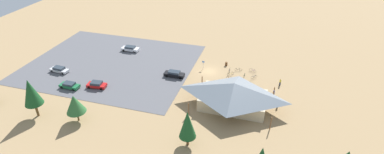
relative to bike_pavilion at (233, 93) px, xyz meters
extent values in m
plane|color=#9E7F56|center=(7.83, -12.23, -3.02)|extent=(160.00, 160.00, 0.00)
cube|color=#56565B|center=(32.56, -9.35, -3.00)|extent=(40.96, 32.63, 0.05)
cube|color=#C6B28E|center=(0.00, 0.00, -1.70)|extent=(12.95, 7.77, 2.64)
pyramid|color=slate|center=(0.00, 0.00, 0.98)|extent=(15.93, 10.75, 2.71)
cylinder|color=brown|center=(-7.74, -5.15, -1.70)|extent=(0.20, 0.20, 2.64)
cylinder|color=brown|center=(7.74, -5.15, -1.70)|extent=(0.20, 0.20, 2.64)
cylinder|color=brown|center=(-7.74, 5.15, -1.70)|extent=(0.20, 0.20, 2.64)
cylinder|color=brown|center=(7.74, 5.15, -1.70)|extent=(0.20, 0.20, 2.64)
cylinder|color=brown|center=(4.36, -16.35, -2.57)|extent=(0.60, 0.60, 0.90)
cylinder|color=#99999E|center=(9.53, -13.17, -1.92)|extent=(0.08, 0.08, 2.20)
cube|color=#1959B2|center=(9.53, -13.17, -1.12)|extent=(0.56, 0.04, 0.40)
cylinder|color=brown|center=(5.49, 13.14, -2.09)|extent=(0.46, 0.46, 1.86)
cone|color=#194C23|center=(5.49, 13.14, 1.41)|extent=(2.91, 2.91, 5.14)
cylinder|color=brown|center=(35.53, 13.73, -1.60)|extent=(0.46, 0.46, 2.84)
cone|color=#194C23|center=(35.53, 13.73, 2.46)|extent=(3.39, 3.39, 5.27)
cylinder|color=brown|center=(27.20, 12.77, -2.00)|extent=(0.31, 0.31, 2.05)
cone|color=#2D6633|center=(27.20, 12.77, 0.81)|extent=(3.57, 3.57, 3.57)
torus|color=black|center=(2.96, -11.54, -2.65)|extent=(0.61, 0.48, 0.74)
torus|color=black|center=(2.11, -12.20, -2.65)|extent=(0.61, 0.48, 0.74)
cylinder|color=yellow|center=(2.53, -11.87, -2.53)|extent=(0.81, 0.63, 0.04)
cylinder|color=yellow|center=(2.69, -11.75, -2.44)|extent=(0.04, 0.04, 0.43)
cube|color=black|center=(2.69, -11.75, -2.23)|extent=(0.21, 0.19, 0.05)
cylinder|color=yellow|center=(2.19, -12.13, -2.42)|extent=(0.04, 0.04, 0.47)
cylinder|color=black|center=(2.19, -12.13, -2.19)|extent=(0.32, 0.40, 0.03)
torus|color=black|center=(-3.37, -12.32, -2.65)|extent=(0.58, 0.54, 0.75)
torus|color=black|center=(-2.66, -11.65, -2.65)|extent=(0.58, 0.54, 0.75)
cylinder|color=#B7B7BC|center=(-3.02, -11.98, -2.52)|extent=(0.69, 0.64, 0.04)
cylinder|color=#B7B7BC|center=(-3.14, -12.10, -2.41)|extent=(0.04, 0.04, 0.48)
cube|color=black|center=(-3.14, -12.10, -2.17)|extent=(0.20, 0.19, 0.05)
cylinder|color=#B7B7BC|center=(-2.73, -11.72, -2.40)|extent=(0.04, 0.04, 0.49)
cylinder|color=black|center=(-2.73, -11.72, -2.16)|extent=(0.35, 0.37, 0.03)
torus|color=black|center=(0.21, -10.85, -2.66)|extent=(0.29, 0.69, 0.72)
torus|color=black|center=(0.57, -9.87, -2.66)|extent=(0.29, 0.69, 0.72)
cylinder|color=red|center=(0.39, -10.36, -2.54)|extent=(0.36, 0.91, 0.04)
cylinder|color=red|center=(0.32, -10.53, -2.43)|extent=(0.04, 0.04, 0.46)
cube|color=black|center=(0.32, -10.53, -2.20)|extent=(0.14, 0.22, 0.05)
cylinder|color=red|center=(0.53, -9.97, -2.43)|extent=(0.04, 0.04, 0.46)
cylinder|color=black|center=(0.53, -9.97, -2.20)|extent=(0.46, 0.20, 0.03)
torus|color=black|center=(1.77, -9.65, -2.65)|extent=(0.74, 0.19, 0.75)
torus|color=black|center=(2.80, -9.87, -2.65)|extent=(0.74, 0.19, 0.75)
cylinder|color=orange|center=(2.29, -9.76, -2.52)|extent=(0.95, 0.23, 0.04)
cylinder|color=orange|center=(2.10, -9.72, -2.43)|extent=(0.04, 0.04, 0.44)
cube|color=black|center=(2.10, -9.72, -2.21)|extent=(0.21, 0.12, 0.05)
cylinder|color=orange|center=(2.70, -9.85, -2.40)|extent=(0.04, 0.04, 0.50)
cylinder|color=black|center=(2.70, -9.85, -2.15)|extent=(0.13, 0.48, 0.03)
torus|color=black|center=(3.06, -12.94, -2.67)|extent=(0.05, 0.70, 0.70)
torus|color=black|center=(3.04, -13.98, -2.67)|extent=(0.05, 0.70, 0.70)
cylinder|color=silver|center=(3.05, -13.46, -2.56)|extent=(0.06, 0.96, 0.04)
cylinder|color=silver|center=(3.06, -13.27, -2.46)|extent=(0.04, 0.04, 0.42)
cube|color=black|center=(3.06, -13.27, -2.25)|extent=(0.08, 0.20, 0.05)
cylinder|color=silver|center=(3.04, -13.87, -2.43)|extent=(0.04, 0.04, 0.48)
cylinder|color=black|center=(3.04, -13.87, -2.19)|extent=(0.48, 0.04, 0.03)
torus|color=black|center=(-2.25, -9.06, -2.64)|extent=(0.75, 0.14, 0.75)
torus|color=black|center=(-1.17, -8.92, -2.64)|extent=(0.75, 0.14, 0.75)
cylinder|color=#2347B7|center=(-1.71, -8.99, -2.52)|extent=(1.00, 0.17, 0.04)
cylinder|color=#2347B7|center=(-1.91, -9.01, -2.44)|extent=(0.04, 0.04, 0.41)
cube|color=black|center=(-1.91, -9.01, -2.24)|extent=(0.21, 0.11, 0.05)
cylinder|color=#2347B7|center=(-1.28, -8.93, -2.41)|extent=(0.04, 0.04, 0.46)
cylinder|color=black|center=(-1.28, -8.93, -2.19)|extent=(0.09, 0.48, 0.03)
torus|color=black|center=(-1.87, -15.16, -2.65)|extent=(0.73, 0.26, 0.75)
torus|color=black|center=(-2.88, -14.85, -2.65)|extent=(0.73, 0.26, 0.75)
cylinder|color=#722D9E|center=(-2.37, -15.00, -2.52)|extent=(0.93, 0.31, 0.04)
cylinder|color=#722D9E|center=(-2.19, -15.06, -2.44)|extent=(0.04, 0.04, 0.42)
cube|color=black|center=(-2.19, -15.06, -2.23)|extent=(0.21, 0.13, 0.05)
cylinder|color=#722D9E|center=(-2.78, -14.88, -2.39)|extent=(0.04, 0.04, 0.52)
cylinder|color=black|center=(-2.78, -14.88, -2.12)|extent=(0.17, 0.47, 0.03)
torus|color=black|center=(0.50, -14.58, -2.69)|extent=(0.66, 0.21, 0.67)
torus|color=black|center=(1.56, -14.31, -2.69)|extent=(0.66, 0.21, 0.67)
cylinder|color=black|center=(1.03, -14.45, -2.58)|extent=(0.98, 0.29, 0.04)
cylinder|color=black|center=(0.84, -14.50, -2.46)|extent=(0.04, 0.04, 0.44)
cube|color=black|center=(0.84, -14.50, -2.24)|extent=(0.21, 0.13, 0.05)
cylinder|color=black|center=(1.45, -14.34, -2.48)|extent=(0.04, 0.04, 0.41)
cylinder|color=black|center=(1.45, -14.34, -2.28)|extent=(0.15, 0.47, 0.03)
torus|color=black|center=(-0.79, -12.58, -2.69)|extent=(0.08, 0.66, 0.66)
torus|color=black|center=(-0.72, -11.57, -2.69)|extent=(0.08, 0.66, 0.66)
cylinder|color=#1E7F38|center=(-0.75, -12.08, -2.59)|extent=(0.10, 0.92, 0.04)
cylinder|color=#1E7F38|center=(-0.77, -12.26, -2.48)|extent=(0.04, 0.04, 0.42)
cube|color=black|center=(-0.77, -12.26, -2.27)|extent=(0.09, 0.21, 0.05)
cylinder|color=#1E7F38|center=(-0.73, -11.67, -2.49)|extent=(0.04, 0.04, 0.40)
cylinder|color=black|center=(-0.73, -11.67, -2.29)|extent=(0.48, 0.07, 0.03)
cube|color=black|center=(15.11, -7.52, -2.42)|extent=(4.79, 1.78, 0.66)
cube|color=#2D3842|center=(15.11, -7.52, -1.83)|extent=(2.69, 1.55, 0.53)
cylinder|color=black|center=(16.73, -6.75, -2.65)|extent=(0.64, 0.22, 0.64)
cylinder|color=black|center=(16.74, -8.28, -2.65)|extent=(0.64, 0.22, 0.64)
cylinder|color=black|center=(13.48, -6.77, -2.65)|extent=(0.64, 0.22, 0.64)
cylinder|color=black|center=(13.49, -8.30, -2.65)|extent=(0.64, 0.22, 0.64)
cube|color=red|center=(30.08, 1.72, -2.44)|extent=(4.36, 2.25, 0.61)
cube|color=#2D3842|center=(30.08, 1.72, -1.86)|extent=(2.50, 1.86, 0.55)
cylinder|color=black|center=(31.42, 2.67, -2.65)|extent=(0.66, 0.28, 0.64)
cylinder|color=black|center=(31.58, 1.02, -2.65)|extent=(0.66, 0.28, 0.64)
cylinder|color=black|center=(28.57, 2.41, -2.65)|extent=(0.66, 0.28, 0.64)
cylinder|color=black|center=(28.73, 0.76, -2.65)|extent=(0.66, 0.28, 0.64)
cube|color=#BCBCC1|center=(42.47, -1.78, -2.47)|extent=(4.74, 2.02, 0.56)
cube|color=#2D3842|center=(42.47, -1.78, -1.93)|extent=(2.69, 1.69, 0.54)
cylinder|color=black|center=(44.10, -1.12, -2.65)|extent=(0.65, 0.26, 0.64)
cylinder|color=black|center=(44.00, -2.64, -2.65)|extent=(0.65, 0.26, 0.64)
cylinder|color=black|center=(40.94, -0.92, -2.65)|extent=(0.65, 0.26, 0.64)
cylinder|color=black|center=(40.85, -2.44, -2.65)|extent=(0.65, 0.26, 0.64)
cube|color=#1E6B3D|center=(35.69, 3.62, -2.44)|extent=(4.45, 1.83, 0.62)
cube|color=#2D3842|center=(35.69, 3.62, -1.89)|extent=(2.50, 1.59, 0.47)
cylinder|color=black|center=(37.21, 4.37, -2.65)|extent=(0.64, 0.23, 0.64)
cylinder|color=black|center=(37.18, 2.83, -2.65)|extent=(0.64, 0.23, 0.64)
cylinder|color=black|center=(34.20, 4.42, -2.65)|extent=(0.64, 0.23, 0.64)
cylinder|color=black|center=(34.18, 2.88, -2.65)|extent=(0.64, 0.23, 0.64)
cube|color=white|center=(31.24, -17.11, -2.41)|extent=(4.78, 1.88, 0.68)
cube|color=#2D3842|center=(31.24, -17.11, -1.82)|extent=(2.68, 1.64, 0.49)
cylinder|color=black|center=(32.85, -16.29, -2.65)|extent=(0.64, 0.23, 0.64)
cylinder|color=black|center=(32.87, -17.90, -2.65)|extent=(0.64, 0.23, 0.64)
cylinder|color=black|center=(29.61, -16.32, -2.65)|extent=(0.64, 0.23, 0.64)
cylinder|color=black|center=(29.63, -17.93, -2.65)|extent=(0.64, 0.23, 0.64)
cube|color=#2D3347|center=(-8.80, -2.34, -2.62)|extent=(0.34, 0.38, 0.80)
cylinder|color=silver|center=(-8.80, -2.34, -1.91)|extent=(0.36, 0.36, 0.62)
sphere|color=tan|center=(-8.80, -2.34, -1.48)|extent=(0.24, 0.24, 0.24)
cube|color=#2D3347|center=(-7.77, -5.58, -2.59)|extent=(0.36, 0.39, 0.86)
cylinder|color=blue|center=(-7.77, -5.58, -1.84)|extent=(0.36, 0.36, 0.64)
sphere|color=tan|center=(-7.77, -5.58, -1.40)|extent=(0.24, 0.24, 0.24)
cube|color=#2D3347|center=(-8.91, -10.63, -2.61)|extent=(0.36, 0.39, 0.82)
cylinder|color=yellow|center=(-8.91, -10.63, -1.90)|extent=(0.36, 0.36, 0.60)
sphere|color=tan|center=(-8.91, -10.63, -1.48)|extent=(0.24, 0.24, 0.24)
camera|label=1|loc=(-5.76, 48.99, 33.04)|focal=27.80mm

